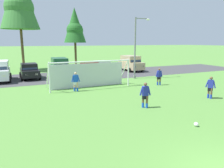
# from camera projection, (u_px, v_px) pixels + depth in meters

# --- Properties ---
(ground_plane) EXTENTS (400.00, 400.00, 0.00)m
(ground_plane) POSITION_uv_depth(u_px,v_px,m) (87.00, 87.00, 19.79)
(ground_plane) COLOR #518438
(parking_lot_strip) EXTENTS (52.00, 8.40, 0.01)m
(parking_lot_strip) POSITION_uv_depth(u_px,v_px,m) (69.00, 76.00, 26.25)
(parking_lot_strip) COLOR #3D3D3F
(parking_lot_strip) RESTS_ON ground
(soccer_ball) EXTENTS (0.22, 0.22, 0.22)m
(soccer_ball) POSITION_uv_depth(u_px,v_px,m) (196.00, 124.00, 10.67)
(soccer_ball) COLOR white
(soccer_ball) RESTS_ON ground
(soccer_goal) EXTENTS (7.45, 2.05, 2.57)m
(soccer_goal) POSITION_uv_depth(u_px,v_px,m) (89.00, 73.00, 19.59)
(soccer_goal) COLOR white
(soccer_goal) RESTS_ON ground
(player_striker_near) EXTENTS (0.73, 0.27, 1.64)m
(player_striker_near) POSITION_uv_depth(u_px,v_px,m) (159.00, 77.00, 20.73)
(player_striker_near) COLOR brown
(player_striker_near) RESTS_ON ground
(player_midfield_center) EXTENTS (0.43, 0.69, 1.64)m
(player_midfield_center) POSITION_uv_depth(u_px,v_px,m) (210.00, 88.00, 15.83)
(player_midfield_center) COLOR brown
(player_midfield_center) RESTS_ON ground
(player_defender_far) EXTENTS (0.72, 0.35, 1.64)m
(player_defender_far) POSITION_uv_depth(u_px,v_px,m) (145.00, 95.00, 13.57)
(player_defender_far) COLOR brown
(player_defender_far) RESTS_ON ground
(player_winger_left) EXTENTS (0.73, 0.31, 1.64)m
(player_winger_left) POSITION_uv_depth(u_px,v_px,m) (76.00, 82.00, 18.14)
(player_winger_left) COLOR tan
(player_winger_left) RESTS_ON ground
(parked_car_slot_far_left) EXTENTS (2.19, 4.63, 2.16)m
(parked_car_slot_far_left) POSITION_uv_depth(u_px,v_px,m) (0.00, 71.00, 22.75)
(parked_car_slot_far_left) COLOR silver
(parked_car_slot_far_left) RESTS_ON ground
(parked_car_slot_left) EXTENTS (2.13, 4.25, 1.72)m
(parked_car_slot_left) POSITION_uv_depth(u_px,v_px,m) (29.00, 71.00, 24.43)
(parked_car_slot_left) COLOR black
(parked_car_slot_left) RESTS_ON ground
(parked_car_slot_center_left) EXTENTS (2.32, 4.69, 2.16)m
(parked_car_slot_center_left) POSITION_uv_depth(u_px,v_px,m) (60.00, 66.00, 26.74)
(parked_car_slot_center_left) COLOR #194C2D
(parked_car_slot_center_left) RESTS_ON ground
(parked_car_slot_center) EXTENTS (2.23, 4.30, 1.72)m
(parked_car_slot_center) POSITION_uv_depth(u_px,v_px,m) (90.00, 69.00, 26.28)
(parked_car_slot_center) COLOR maroon
(parked_car_slot_center) RESTS_ON ground
(parked_car_slot_center_right) EXTENTS (2.05, 4.20, 1.72)m
(parked_car_slot_center_right) POSITION_uv_depth(u_px,v_px,m) (102.00, 68.00, 27.37)
(parked_car_slot_center_right) COLOR #B2B2BC
(parked_car_slot_center_right) RESTS_ON ground
(parked_car_slot_right) EXTENTS (2.16, 4.61, 2.16)m
(parked_car_slot_right) POSITION_uv_depth(u_px,v_px,m) (131.00, 63.00, 30.93)
(parked_car_slot_right) COLOR tan
(parked_car_slot_right) RESTS_ON ground
(tree_left_edge) EXTENTS (5.31, 5.31, 14.16)m
(tree_left_edge) POSITION_uv_depth(u_px,v_px,m) (19.00, 0.00, 29.77)
(tree_left_edge) COLOR brown
(tree_left_edge) RESTS_ON ground
(tree_mid_left) EXTENTS (3.59, 3.59, 9.57)m
(tree_mid_left) POSITION_uv_depth(u_px,v_px,m) (75.00, 26.00, 34.87)
(tree_mid_left) COLOR brown
(tree_mid_left) RESTS_ON ground
(street_lamp) EXTENTS (2.00, 0.32, 6.77)m
(street_lamp) POSITION_uv_depth(u_px,v_px,m) (136.00, 47.00, 24.14)
(street_lamp) COLOR slate
(street_lamp) RESTS_ON ground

